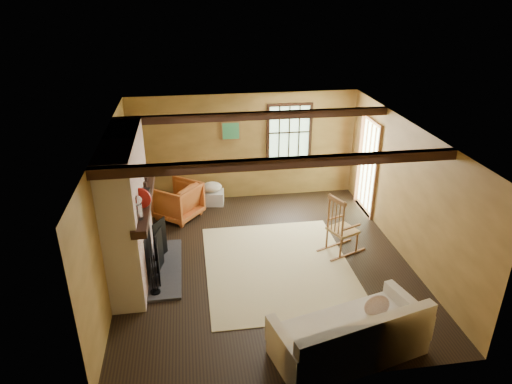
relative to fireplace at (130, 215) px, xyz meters
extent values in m
plane|color=black|center=(2.23, 0.00, -1.10)|extent=(5.50, 5.50, 0.00)
cube|color=#A17A39|center=(2.23, 2.75, 0.10)|extent=(5.00, 0.02, 2.40)
cube|color=#A17A39|center=(2.23, -2.75, 0.10)|extent=(5.00, 0.02, 2.40)
cube|color=#A17A39|center=(-0.27, 0.00, 0.10)|extent=(0.02, 5.50, 2.40)
cube|color=#A17A39|center=(4.73, 0.00, 0.10)|extent=(0.02, 5.50, 2.40)
cube|color=white|center=(2.23, 0.00, 1.30)|extent=(5.00, 5.50, 0.02)
cube|color=black|center=(2.23, -1.20, 1.23)|extent=(5.00, 0.12, 0.14)
cube|color=black|center=(2.23, 1.20, 1.23)|extent=(5.00, 0.12, 0.14)
cube|color=black|center=(3.23, 2.72, 0.40)|extent=(1.02, 0.06, 1.32)
cube|color=#A9D5A3|center=(3.23, 2.75, 0.40)|extent=(0.90, 0.01, 1.20)
cube|color=black|center=(3.23, 2.73, 0.40)|extent=(0.90, 0.03, 0.02)
cube|color=brown|center=(4.70, 1.70, -0.10)|extent=(0.06, 1.00, 2.06)
cube|color=#A9D5A3|center=(4.72, 1.70, -0.10)|extent=(0.01, 0.80, 1.85)
cube|color=brown|center=(1.93, 2.72, 0.50)|extent=(0.42, 0.03, 0.42)
cube|color=#27765A|center=(1.93, 2.71, 0.50)|extent=(0.36, 0.01, 0.36)
cube|color=#A4473F|center=(-0.02, 0.00, 0.10)|extent=(0.50, 2.20, 2.40)
cube|color=black|center=(0.05, 0.00, -0.65)|extent=(0.38, 1.00, 0.85)
cube|color=#333337|center=(0.48, 0.00, -1.08)|extent=(0.55, 1.80, 0.05)
cube|color=black|center=(0.26, 0.00, 0.25)|extent=(0.22, 2.30, 0.12)
cube|color=black|center=(0.41, -0.38, -0.69)|extent=(0.04, 0.36, 0.72)
cube|color=black|center=(0.41, -0.01, -0.69)|extent=(0.11, 0.35, 0.72)
cube|color=black|center=(0.41, 0.36, -0.69)|extent=(0.21, 0.32, 0.72)
cylinder|color=black|center=(0.35, -0.70, -1.04)|extent=(0.16, 0.16, 0.02)
cylinder|color=black|center=(0.31, -0.73, -0.72)|extent=(0.01, 0.01, 0.67)
cylinder|color=black|center=(0.35, -0.70, -0.72)|extent=(0.01, 0.01, 0.67)
cylinder|color=black|center=(0.38, -0.67, -0.72)|extent=(0.01, 0.01, 0.67)
cylinder|color=white|center=(0.25, -0.76, 0.43)|extent=(0.11, 0.11, 0.24)
sphere|color=white|center=(0.25, -0.76, 0.61)|extent=(0.13, 0.13, 0.13)
cylinder|color=#AB1B13|center=(0.25, -0.40, 0.47)|extent=(0.33, 0.11, 0.33)
cube|color=black|center=(0.25, 0.05, 0.36)|extent=(0.22, 0.16, 0.11)
cylinder|color=black|center=(0.25, 0.36, 0.36)|extent=(0.08, 0.08, 0.10)
cylinder|color=black|center=(0.25, 0.62, 0.35)|extent=(0.07, 0.07, 0.08)
cube|color=tan|center=(2.43, -0.20, -1.10)|extent=(2.50, 3.00, 0.01)
cube|color=tan|center=(3.68, 0.13, -0.67)|extent=(0.59, 0.60, 0.05)
cube|color=brown|center=(3.51, 0.06, -0.02)|extent=(0.21, 0.43, 0.08)
cylinder|color=brown|center=(3.94, 0.03, -0.88)|extent=(0.03, 0.03, 0.42)
cylinder|color=brown|center=(3.79, 0.39, -0.88)|extent=(0.03, 0.03, 0.42)
cylinder|color=brown|center=(3.58, -0.12, -0.88)|extent=(0.03, 0.03, 0.42)
cylinder|color=brown|center=(3.43, 0.24, -0.88)|extent=(0.03, 0.03, 0.42)
cylinder|color=brown|center=(3.58, -0.12, -0.33)|extent=(0.03, 0.03, 0.72)
cylinder|color=brown|center=(3.43, 0.24, -0.33)|extent=(0.03, 0.03, 0.72)
cylinder|color=brown|center=(3.54, -0.03, -0.35)|extent=(0.02, 0.02, 0.60)
cylinder|color=brown|center=(3.51, 0.06, -0.35)|extent=(0.02, 0.02, 0.60)
cylinder|color=brown|center=(3.47, 0.15, -0.35)|extent=(0.02, 0.02, 0.60)
cube|color=brown|center=(3.77, -0.06, -0.51)|extent=(0.39, 0.19, 0.03)
cube|color=brown|center=(3.60, 0.33, -0.51)|extent=(0.39, 0.19, 0.03)
cube|color=brown|center=(3.76, -0.04, -1.09)|extent=(0.77, 0.35, 0.03)
cube|color=brown|center=(3.61, 0.31, -1.09)|extent=(0.77, 0.35, 0.03)
cube|color=silver|center=(2.95, -2.35, -0.89)|extent=(2.14, 1.36, 0.44)
cube|color=silver|center=(3.04, -2.71, -0.56)|extent=(1.95, 0.64, 0.54)
cube|color=silver|center=(2.04, -2.58, -0.69)|extent=(0.36, 0.90, 0.40)
cube|color=silver|center=(3.86, -2.11, -0.69)|extent=(0.36, 0.90, 0.40)
ellipsoid|color=silver|center=(3.40, -2.13, -0.56)|extent=(0.38, 0.21, 0.36)
cylinder|color=brown|center=(0.29, 2.59, -1.04)|extent=(0.40, 0.12, 0.12)
cylinder|color=brown|center=(0.42, 2.59, -1.04)|extent=(0.40, 0.12, 0.12)
cylinder|color=brown|center=(0.55, 2.59, -1.04)|extent=(0.40, 0.12, 0.12)
cylinder|color=brown|center=(0.29, 2.59, -0.92)|extent=(0.40, 0.12, 0.12)
cylinder|color=brown|center=(0.42, 2.59, -0.92)|extent=(0.40, 0.12, 0.12)
cylinder|color=brown|center=(0.55, 2.59, -0.92)|extent=(0.40, 0.12, 0.12)
cube|color=silver|center=(1.45, 2.47, -0.95)|extent=(0.55, 0.45, 0.30)
ellipsoid|color=silver|center=(1.45, 2.47, -0.69)|extent=(0.44, 0.35, 0.22)
imported|color=#BF6026|center=(0.70, 1.93, -0.72)|extent=(1.17, 1.17, 0.77)
camera|label=1|loc=(1.05, -6.78, 3.43)|focal=32.00mm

